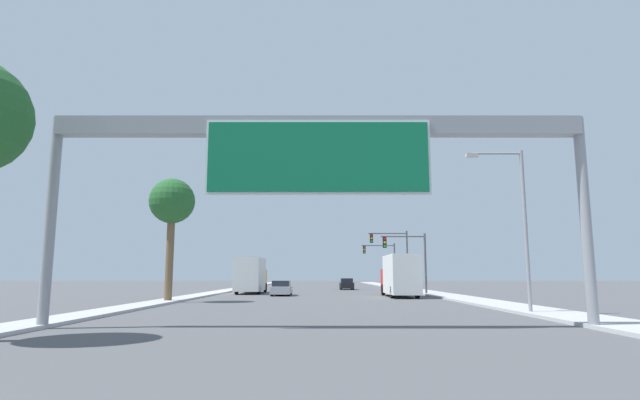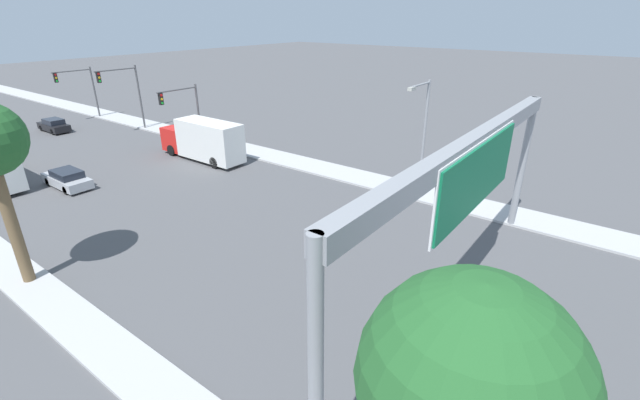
# 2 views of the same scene
# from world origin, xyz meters

# --- Properties ---
(sidewalk_right) EXTENTS (3.00, 120.00, 0.15)m
(sidewalk_right) POSITION_xyz_m (11.25, 60.00, 0.07)
(sidewalk_right) COLOR #B3B3B3
(sidewalk_right) RESTS_ON ground
(median_strip_left) EXTENTS (2.00, 120.00, 0.15)m
(median_strip_left) POSITION_xyz_m (-10.75, 60.00, 0.07)
(median_strip_left) COLOR #B3B3B3
(median_strip_left) RESTS_ON ground
(sign_gantry) EXTENTS (20.29, 0.73, 7.87)m
(sign_gantry) POSITION_xyz_m (0.00, 17.89, 6.56)
(sign_gantry) COLOR gray
(sign_gantry) RESTS_ON ground
(car_mid_left) EXTENTS (1.77, 4.57, 1.36)m
(car_mid_left) POSITION_xyz_m (-3.50, 46.49, 0.65)
(car_mid_left) COLOR #A5A8AD
(car_mid_left) RESTS_ON ground
(car_mid_right) EXTENTS (1.72, 4.38, 1.45)m
(car_mid_right) POSITION_xyz_m (3.50, 64.85, 0.68)
(car_mid_right) COLOR black
(car_mid_right) RESTS_ON ground
(truck_box_primary) EXTENTS (2.33, 8.96, 3.58)m
(truck_box_primary) POSITION_xyz_m (7.00, 43.43, 1.81)
(truck_box_primary) COLOR red
(truck_box_primary) RESTS_ON ground
(truck_box_secondary) EXTENTS (2.45, 8.80, 3.60)m
(truck_box_secondary) POSITION_xyz_m (-7.00, 51.43, 1.82)
(truck_box_secondary) COLOR yellow
(truck_box_secondary) RESTS_ON ground
(traffic_light_near_intersection) EXTENTS (4.35, 0.32, 5.89)m
(traffic_light_near_intersection) POSITION_xyz_m (8.84, 48.00, 3.98)
(traffic_light_near_intersection) COLOR #4C4C4F
(traffic_light_near_intersection) RESTS_ON ground
(traffic_light_mid_block) EXTENTS (4.61, 0.32, 7.00)m
(traffic_light_mid_block) POSITION_xyz_m (8.89, 58.00, 4.69)
(traffic_light_mid_block) COLOR #4C4C4F
(traffic_light_mid_block) RESTS_ON ground
(traffic_light_far_intersection) EXTENTS (4.58, 0.32, 6.16)m
(traffic_light_far_intersection) POSITION_xyz_m (8.80, 68.00, 4.17)
(traffic_light_far_intersection) COLOR #4C4C4F
(traffic_light_far_intersection) RESTS_ON ground
(palm_tree_background) EXTENTS (3.24, 3.24, 8.79)m
(palm_tree_background) POSITION_xyz_m (-10.59, 35.09, 6.97)
(palm_tree_background) COLOR brown
(palm_tree_background) RESTS_ON ground
(street_lamp_right) EXTENTS (2.91, 0.28, 8.20)m
(street_lamp_right) POSITION_xyz_m (9.96, 24.40, 4.91)
(street_lamp_right) COLOR gray
(street_lamp_right) RESTS_ON ground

